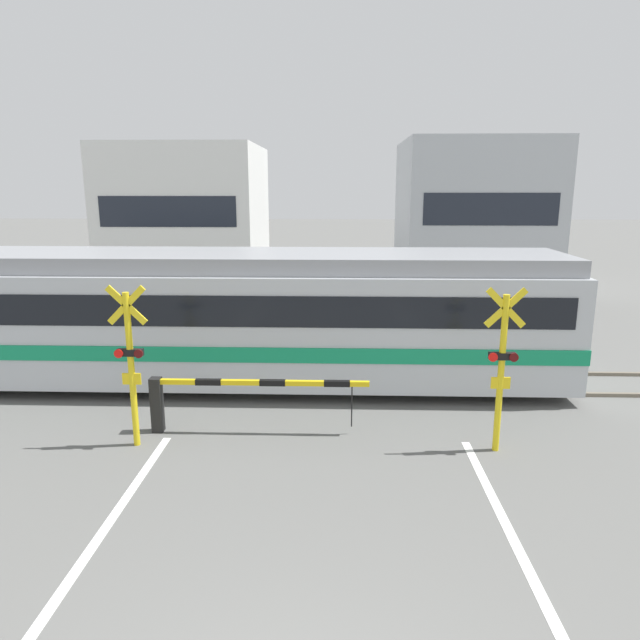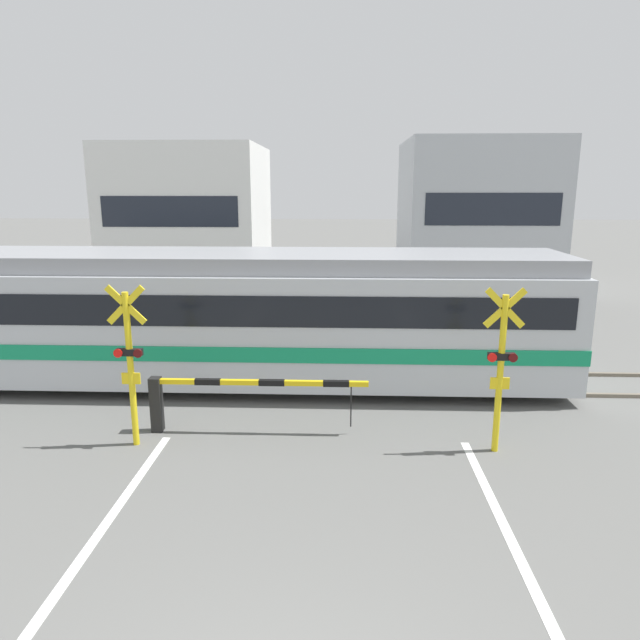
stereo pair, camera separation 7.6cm
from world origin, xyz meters
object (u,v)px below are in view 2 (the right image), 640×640
Objects in this scene: crossing_signal_left at (130,359)px; crossing_barrier_near at (214,393)px; crossing_barrier_far at (391,321)px; crossing_signal_right at (501,364)px; commuter_train at (177,313)px.

crossing_barrier_near is at bearing 24.64° from crossing_signal_left.
crossing_barrier_far is 1.40× the size of crossing_signal_right.
crossing_signal_left and crossing_signal_right have the same top height.
crossing_barrier_far is (3.70, 5.92, 0.00)m from crossing_barrier_near.
commuter_train is 6.15× the size of crossing_signal_left.
crossing_signal_left is (0.17, -3.41, -0.05)m from commuter_train.
crossing_signal_right reaches higher than crossing_barrier_far.
commuter_train is 4.39× the size of crossing_barrier_near.
crossing_barrier_far is 6.67m from crossing_signal_right.
commuter_train reaches higher than crossing_barrier_near.
crossing_signal_left reaches higher than crossing_barrier_near.
crossing_signal_left is (-4.97, -6.50, 0.81)m from crossing_barrier_far.
crossing_barrier_near is 1.40× the size of crossing_signal_left.
crossing_barrier_far is 8.22m from crossing_signal_left.
commuter_train is 4.39× the size of crossing_barrier_far.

